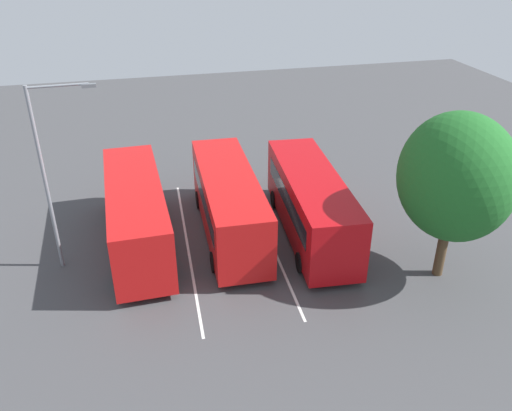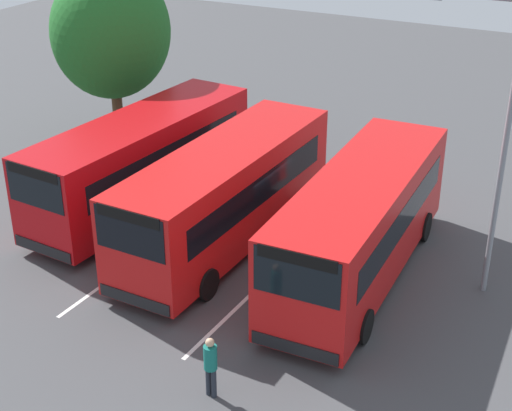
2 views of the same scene
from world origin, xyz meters
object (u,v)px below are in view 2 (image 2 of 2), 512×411
object	(u,v)px
pedestrian	(210,363)
depot_tree	(111,32)
bus_center_right	(360,223)
bus_far_left	(141,160)
street_lamp	(497,133)
bus_center_left	(225,193)

from	to	relation	value
pedestrian	depot_tree	size ratio (longest dim) A/B	0.22
bus_center_right	pedestrian	size ratio (longest dim) A/B	5.99
bus_far_left	street_lamp	world-z (taller)	street_lamp
bus_far_left	street_lamp	distance (m)	12.07
bus_far_left	street_lamp	bearing A→B (deg)	94.38
bus_center_right	street_lamp	world-z (taller)	street_lamp
pedestrian	bus_far_left	bearing A→B (deg)	50.42
bus_center_right	pedestrian	bearing A→B (deg)	-11.29
bus_center_left	pedestrian	xyz separation A→B (m)	(6.66, 3.34, -0.84)
bus_center_left	bus_center_right	world-z (taller)	same
bus_center_right	pedestrian	distance (m)	6.84
bus_center_right	depot_tree	distance (m)	14.37
bus_far_left	bus_center_left	size ratio (longest dim) A/B	1.01
bus_far_left	bus_center_right	distance (m)	8.45
bus_center_right	bus_far_left	bearing A→B (deg)	-98.39
bus_far_left	depot_tree	xyz separation A→B (m)	(-4.64, -4.48, 2.98)
pedestrian	depot_tree	xyz separation A→B (m)	(-12.33, -11.74, 3.82)
bus_center_right	street_lamp	xyz separation A→B (m)	(-0.96, 3.29, 3.03)
bus_center_right	street_lamp	size ratio (longest dim) A/B	1.16
bus_center_left	pedestrian	size ratio (longest dim) A/B	5.99
bus_far_left	pedestrian	distance (m)	10.61
depot_tree	pedestrian	bearing A→B (deg)	43.60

